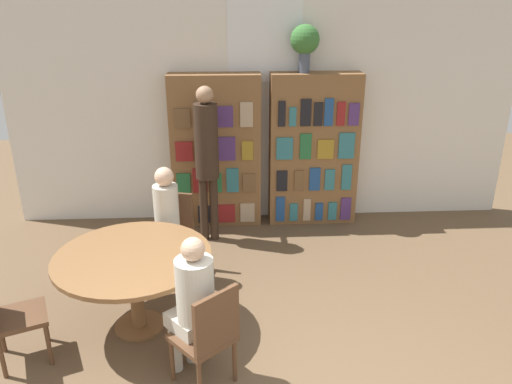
# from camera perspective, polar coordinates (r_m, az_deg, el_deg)

# --- Properties ---
(wall_back) EXTENTS (6.40, 0.07, 3.00)m
(wall_back) POSITION_cam_1_polar(r_m,az_deg,el_deg) (6.38, 0.94, 9.91)
(wall_back) COLOR silver
(wall_back) RESTS_ON ground_plane
(bookshelf_left) EXTENTS (1.12, 0.34, 1.93)m
(bookshelf_left) POSITION_cam_1_polar(r_m,az_deg,el_deg) (6.31, -4.59, 4.61)
(bookshelf_left) COLOR brown
(bookshelf_left) RESTS_ON ground_plane
(bookshelf_right) EXTENTS (1.12, 0.34, 1.93)m
(bookshelf_right) POSITION_cam_1_polar(r_m,az_deg,el_deg) (6.40, 6.59, 4.78)
(bookshelf_right) COLOR brown
(bookshelf_right) RESTS_ON ground_plane
(flower_vase) EXTENTS (0.34, 0.34, 0.56)m
(flower_vase) POSITION_cam_1_polar(r_m,az_deg,el_deg) (6.13, 5.61, 16.74)
(flower_vase) COLOR #475166
(flower_vase) RESTS_ON bookshelf_right
(reading_table) EXTENTS (1.35, 1.35, 0.74)m
(reading_table) POSITION_cam_1_polar(r_m,az_deg,el_deg) (4.46, -13.82, -8.17)
(reading_table) COLOR brown
(reading_table) RESTS_ON ground_plane
(chair_near_camera) EXTENTS (0.52, 0.52, 0.87)m
(chair_near_camera) POSITION_cam_1_polar(r_m,az_deg,el_deg) (4.49, -26.54, -12.09)
(chair_near_camera) COLOR brown
(chair_near_camera) RESTS_ON ground_plane
(chair_left_side) EXTENTS (0.48, 0.48, 0.87)m
(chair_left_side) POSITION_cam_1_polar(r_m,az_deg,el_deg) (5.36, -9.49, -4.37)
(chair_left_side) COLOR brown
(chair_left_side) RESTS_ON ground_plane
(chair_far_side) EXTENTS (0.56, 0.56, 0.87)m
(chair_far_side) POSITION_cam_1_polar(r_m,az_deg,el_deg) (3.83, -5.46, -15.82)
(chair_far_side) COLOR brown
(chair_far_side) RESTS_ON ground_plane
(seated_reader_left) EXTENTS (0.32, 0.39, 1.23)m
(seated_reader_left) POSITION_cam_1_polar(r_m,az_deg,el_deg) (5.11, -10.29, -3.08)
(seated_reader_left) COLOR beige
(seated_reader_left) RESTS_ON ground_plane
(seated_reader_right) EXTENTS (0.42, 0.43, 1.22)m
(seated_reader_right) POSITION_cam_1_polar(r_m,az_deg,el_deg) (3.82, -7.28, -12.09)
(seated_reader_right) COLOR beige
(seated_reader_right) RESTS_ON ground_plane
(librarian_standing) EXTENTS (0.27, 0.54, 1.87)m
(librarian_standing) POSITION_cam_1_polar(r_m,az_deg,el_deg) (5.78, -5.64, 4.81)
(librarian_standing) COLOR #332319
(librarian_standing) RESTS_ON ground_plane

